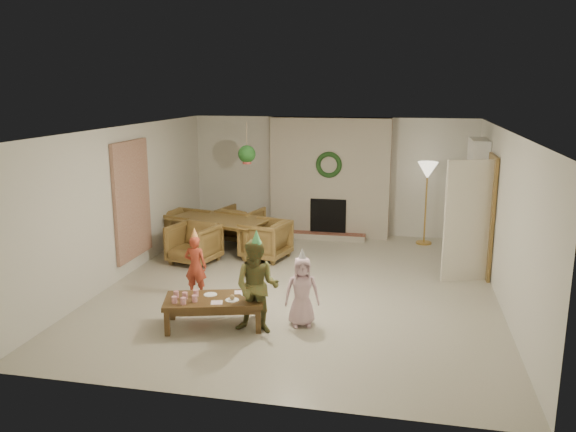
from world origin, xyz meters
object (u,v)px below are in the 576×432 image
(child_plaid, at_px, (257,287))
(dining_chair_left, at_px, (184,229))
(child_pink, at_px, (302,291))
(coffee_table_top, at_px, (214,300))
(dining_chair_right, at_px, (265,240))
(dining_chair_far, at_px, (241,224))
(dining_table, at_px, (219,235))
(dining_chair_near, at_px, (194,244))
(child_red, at_px, (196,266))

(child_plaid, bearing_deg, dining_chair_left, 124.20)
(child_pink, bearing_deg, coffee_table_top, 177.55)
(dining_chair_right, bearing_deg, coffee_table_top, 16.03)
(child_plaid, bearing_deg, dining_chair_far, 109.22)
(dining_table, xyz_separation_m, dining_chair_right, (0.99, -0.26, 0.03))
(coffee_table_top, bearing_deg, dining_chair_near, 100.31)
(child_red, distance_m, child_plaid, 1.63)
(dining_chair_left, height_order, child_pink, child_pink)
(dining_table, xyz_separation_m, coffee_table_top, (1.06, -3.38, 0.04))
(dining_chair_right, distance_m, child_red, 2.19)
(dining_chair_right, bearing_deg, dining_chair_far, -128.66)
(dining_chair_left, distance_m, child_plaid, 4.40)
(dining_table, distance_m, dining_chair_left, 0.82)
(dining_chair_far, bearing_deg, child_pink, 131.78)
(dining_table, distance_m, coffee_table_top, 3.54)
(dining_chair_left, distance_m, dining_chair_right, 1.84)
(dining_chair_far, relative_size, coffee_table_top, 0.62)
(dining_table, bearing_deg, dining_chair_right, 0.00)
(dining_chair_left, relative_size, child_plaid, 0.65)
(dining_chair_right, bearing_deg, dining_chair_left, -90.00)
(dining_chair_near, distance_m, dining_chair_far, 1.64)
(dining_table, height_order, coffee_table_top, dining_table)
(dining_chair_near, bearing_deg, child_plaid, -39.81)
(coffee_table_top, bearing_deg, child_plaid, -20.65)
(dining_chair_right, distance_m, child_plaid, 3.25)
(dining_chair_near, xyz_separation_m, dining_chair_right, (1.20, 0.53, 0.00))
(child_pink, bearing_deg, child_red, 141.84)
(dining_table, xyz_separation_m, child_pink, (2.20, -3.11, 0.15))
(dining_chair_left, height_order, child_red, child_red)
(child_red, bearing_deg, dining_chair_near, -66.00)
(dining_table, distance_m, child_pink, 3.81)
(dining_chair_far, distance_m, child_red, 3.18)
(child_red, bearing_deg, dining_chair_far, -83.91)
(dining_table, relative_size, child_pink, 1.96)
(dining_table, height_order, dining_chair_left, dining_chair_left)
(child_pink, bearing_deg, dining_chair_right, 97.27)
(dining_chair_near, height_order, child_pink, child_pink)
(child_red, bearing_deg, child_pink, 159.65)
(child_red, bearing_deg, child_plaid, 141.79)
(child_pink, bearing_deg, dining_chair_left, 116.30)
(dining_chair_near, bearing_deg, dining_chair_far, 90.00)
(dining_chair_left, bearing_deg, child_pink, -123.22)
(dining_table, relative_size, coffee_table_top, 1.45)
(dining_chair_right, relative_size, child_pink, 0.84)
(child_pink, bearing_deg, dining_chair_far, 101.31)
(dining_table, relative_size, child_red, 1.95)
(dining_chair_far, relative_size, child_red, 0.83)
(coffee_table_top, bearing_deg, dining_chair_right, 75.48)
(dining_table, xyz_separation_m, child_plaid, (1.67, -3.43, 0.29))
(dining_chair_left, bearing_deg, dining_table, -90.00)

